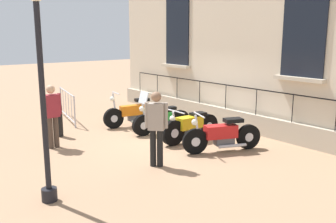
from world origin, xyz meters
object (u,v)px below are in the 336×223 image
object	(u,v)px
pedestrian_walking	(156,124)
motorcycle_orange	(134,113)
motorcycle_green	(161,120)
crowd_barrier	(67,105)
bollard	(59,119)
pedestrian_standing	(52,113)
lamppost	(43,95)
motorcycle_yellow	(191,127)
motorcycle_red	(222,135)

from	to	relation	value
pedestrian_walking	motorcycle_orange	bearing A→B (deg)	-115.56
motorcycle_green	crowd_barrier	size ratio (longest dim) A/B	0.85
bollard	pedestrian_standing	distance (m)	1.21
pedestrian_standing	pedestrian_walking	xyz separation A→B (m)	(-1.31, 2.83, 0.03)
motorcycle_green	lamppost	world-z (taller)	lamppost
motorcycle_yellow	pedestrian_standing	bearing A→B (deg)	-29.05
motorcycle_yellow	pedestrian_standing	xyz separation A→B (m)	(3.26, -1.81, 0.53)
bollard	motorcycle_red	bearing A→B (deg)	124.22
motorcycle_red	bollard	size ratio (longest dim) A/B	1.94
motorcycle_red	crowd_barrier	distance (m)	6.01
motorcycle_orange	lamppost	bearing A→B (deg)	41.50
lamppost	bollard	xyz separation A→B (m)	(-1.89, -4.08, -1.42)
motorcycle_orange	crowd_barrier	world-z (taller)	motorcycle_orange
pedestrian_standing	bollard	bearing A→B (deg)	-120.39
lamppost	bollard	distance (m)	4.71
motorcycle_orange	motorcycle_red	distance (m)	3.73
pedestrian_walking	motorcycle_red	bearing A→B (deg)	175.15
motorcycle_orange	lamppost	size ratio (longest dim) A/B	0.56
pedestrian_walking	bollard	bearing A→B (deg)	-79.02
pedestrian_walking	motorcycle_green	bearing A→B (deg)	-129.29
motorcycle_green	pedestrian_standing	distance (m)	3.27
motorcycle_green	motorcycle_red	xyz separation A→B (m)	(-0.10, 2.44, 0.04)
bollard	crowd_barrier	bearing A→B (deg)	-119.79
motorcycle_yellow	motorcycle_red	distance (m)	1.19
motorcycle_orange	motorcycle_yellow	distance (m)	2.55
bollard	pedestrian_standing	bearing A→B (deg)	59.61
lamppost	motorcycle_red	bearing A→B (deg)	-178.71
motorcycle_green	bollard	xyz separation A→B (m)	(2.60, -1.53, 0.13)
bollard	pedestrian_walking	xyz separation A→B (m)	(-0.74, 3.81, 0.46)
motorcycle_green	motorcycle_red	world-z (taller)	motorcycle_green
motorcycle_green	pedestrian_walking	world-z (taller)	pedestrian_walking
motorcycle_green	motorcycle_red	size ratio (longest dim) A/B	0.96
bollard	pedestrian_walking	bearing A→B (deg)	100.98
motorcycle_green	lamppost	distance (m)	5.39
motorcycle_orange	pedestrian_walking	size ratio (longest dim) A/B	1.21
motorcycle_yellow	pedestrian_walking	xyz separation A→B (m)	(1.95, 1.02, 0.56)
motorcycle_red	lamppost	world-z (taller)	lamppost
motorcycle_green	crowd_barrier	distance (m)	3.69
motorcycle_red	bollard	xyz separation A→B (m)	(2.70, -3.97, 0.09)
lamppost	pedestrian_walking	bearing A→B (deg)	-174.14
bollard	pedestrian_standing	world-z (taller)	pedestrian_standing
motorcycle_yellow	lamppost	xyz separation A→B (m)	(4.57, 1.29, 1.52)
motorcycle_green	motorcycle_red	distance (m)	2.45
motorcycle_red	crowd_barrier	xyz separation A→B (m)	(1.67, -5.77, 0.13)
motorcycle_red	crowd_barrier	world-z (taller)	crowd_barrier
bollard	pedestrian_walking	distance (m)	3.91
motorcycle_yellow	lamppost	size ratio (longest dim) A/B	0.52
lamppost	crowd_barrier	world-z (taller)	lamppost
lamppost	pedestrian_standing	world-z (taller)	lamppost
motorcycle_orange	bollard	world-z (taller)	motorcycle_orange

